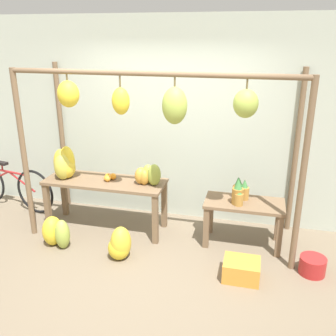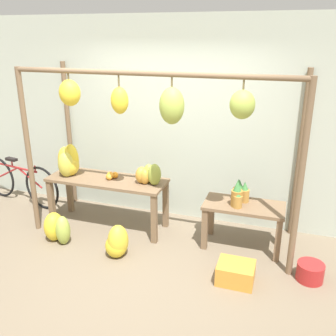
% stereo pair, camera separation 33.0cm
% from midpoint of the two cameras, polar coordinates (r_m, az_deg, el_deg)
% --- Properties ---
extents(ground_plane, '(20.00, 20.00, 0.00)m').
position_cam_midpoint_polar(ground_plane, '(4.37, -6.83, -15.99)').
color(ground_plane, '#756651').
extents(shop_wall_back, '(8.00, 0.08, 2.80)m').
position_cam_midpoint_polar(shop_wall_back, '(5.22, -1.21, 7.09)').
color(shop_wall_back, '#B7C1B2').
rests_on(shop_wall_back, ground_plane).
extents(stall_awning, '(3.41, 1.11, 2.18)m').
position_cam_midpoint_polar(stall_awning, '(4.32, -3.87, 7.49)').
color(stall_awning, brown).
rests_on(stall_awning, ground_plane).
extents(display_table_main, '(1.62, 0.56, 0.71)m').
position_cam_midpoint_polar(display_table_main, '(5.12, -11.37, -3.06)').
color(display_table_main, brown).
rests_on(display_table_main, ground_plane).
extents(display_table_side, '(0.98, 0.49, 0.58)m').
position_cam_midpoint_polar(display_table_side, '(4.76, 9.54, -6.50)').
color(display_table_side, brown).
rests_on(display_table_side, ground_plane).
extents(banana_pile_on_table, '(0.33, 0.39, 0.43)m').
position_cam_midpoint_polar(banana_pile_on_table, '(5.24, -17.29, 0.40)').
color(banana_pile_on_table, gold).
rests_on(banana_pile_on_table, display_table_main).
extents(orange_pile, '(0.15, 0.17, 0.09)m').
position_cam_midpoint_polar(orange_pile, '(5.05, -10.91, -1.44)').
color(orange_pile, orange).
rests_on(orange_pile, display_table_main).
extents(pineapple_cluster, '(0.21, 0.35, 0.33)m').
position_cam_midpoint_polar(pineapple_cluster, '(4.69, 8.82, -3.61)').
color(pineapple_cluster, olive).
rests_on(pineapple_cluster, display_table_side).
extents(banana_pile_ground_left, '(0.42, 0.32, 0.39)m').
position_cam_midpoint_polar(banana_pile_ground_left, '(5.03, -18.54, -9.26)').
color(banana_pile_ground_left, '#9EB247').
rests_on(banana_pile_ground_left, ground_plane).
extents(banana_pile_ground_right, '(0.29, 0.31, 0.41)m').
position_cam_midpoint_polar(banana_pile_ground_right, '(4.60, -9.39, -11.50)').
color(banana_pile_ground_right, gold).
rests_on(banana_pile_ground_right, ground_plane).
extents(fruit_crate_white, '(0.40, 0.33, 0.22)m').
position_cam_midpoint_polar(fruit_crate_white, '(4.29, 8.89, -15.08)').
color(fruit_crate_white, orange).
rests_on(fruit_crate_white, ground_plane).
extents(blue_bucket, '(0.29, 0.29, 0.20)m').
position_cam_midpoint_polar(blue_bucket, '(4.56, 19.18, -13.90)').
color(blue_bucket, '#AD2323').
rests_on(blue_bucket, ground_plane).
extents(parked_bicycle, '(1.62, 0.34, 0.72)m').
position_cam_midpoint_polar(parked_bicycle, '(6.28, -24.27, -2.47)').
color(parked_bicycle, black).
rests_on(parked_bicycle, ground_plane).
extents(papaya_pile, '(0.40, 0.23, 0.29)m').
position_cam_midpoint_polar(papaya_pile, '(4.82, -5.10, -1.13)').
color(papaya_pile, gold).
rests_on(papaya_pile, display_table_main).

